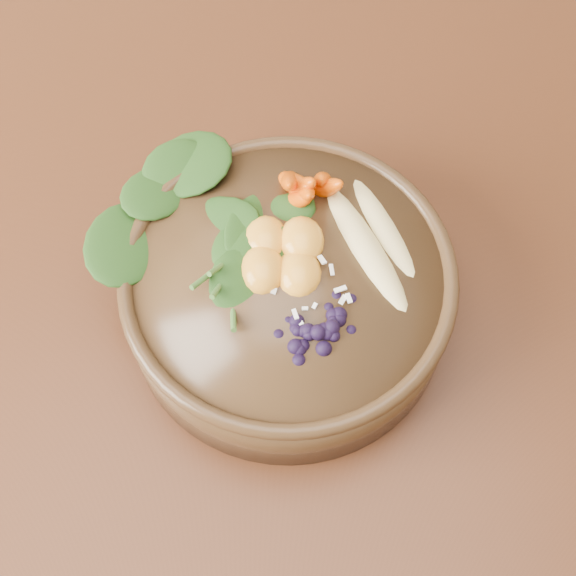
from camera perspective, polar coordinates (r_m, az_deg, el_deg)
name	(u,v)px	position (r m, az deg, el deg)	size (l,w,h in m)	color
ground	(246,573)	(1.34, -3.00, -19.58)	(4.00, 4.00, 0.00)	#381E0F
dining_table	(210,461)	(0.70, -5.54, -12.16)	(1.60, 0.90, 0.75)	#331C0C
stoneware_bowl	(288,294)	(0.61, 0.00, -0.43)	(0.25, 0.25, 0.07)	#452F1A
kale_heap	(212,222)	(0.59, -5.45, 4.71)	(0.16, 0.15, 0.04)	#244818
carrot_cluster	(308,157)	(0.60, 1.46, 9.30)	(0.05, 0.05, 0.07)	#E24E00
banana_halves	(376,228)	(0.59, 6.27, 4.24)	(0.09, 0.14, 0.02)	#E0CC84
mandarin_cluster	(282,246)	(0.58, -0.44, 3.00)	(0.07, 0.08, 0.03)	orange
blueberry_pile	(321,321)	(0.55, 2.34, -2.34)	(0.11, 0.09, 0.03)	black
coconut_flakes	(299,289)	(0.57, 0.82, -0.10)	(0.08, 0.06, 0.01)	white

